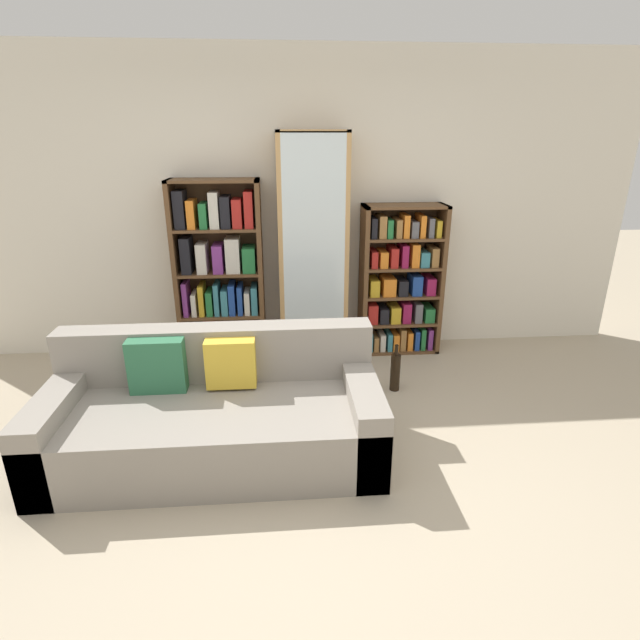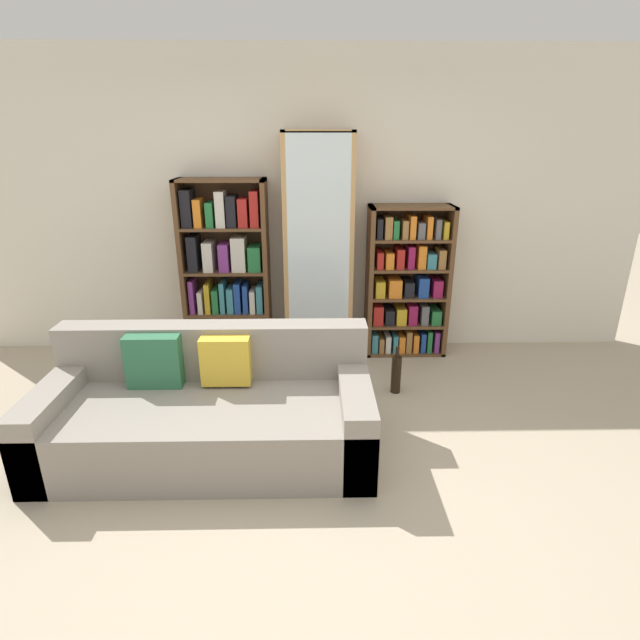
# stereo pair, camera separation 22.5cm
# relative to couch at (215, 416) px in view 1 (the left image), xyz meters

# --- Properties ---
(ground_plane) EXTENTS (16.00, 16.00, 0.00)m
(ground_plane) POSITION_rel_couch_xyz_m (0.56, -0.49, -0.27)
(ground_plane) COLOR tan
(wall_back) EXTENTS (6.41, 0.06, 2.70)m
(wall_back) POSITION_rel_couch_xyz_m (0.56, 1.78, 1.08)
(wall_back) COLOR silver
(wall_back) RESTS_ON ground
(couch) EXTENTS (2.10, 0.91, 0.78)m
(couch) POSITION_rel_couch_xyz_m (0.00, 0.00, 0.00)
(couch) COLOR gray
(couch) RESTS_ON ground
(bookshelf_left) EXTENTS (0.78, 0.32, 1.63)m
(bookshelf_left) POSITION_rel_couch_xyz_m (-0.10, 1.58, 0.52)
(bookshelf_left) COLOR brown
(bookshelf_left) RESTS_ON ground
(display_cabinet) EXTENTS (0.61, 0.36, 2.02)m
(display_cabinet) POSITION_rel_couch_xyz_m (0.74, 1.56, 0.73)
(display_cabinet) COLOR tan
(display_cabinet) RESTS_ON ground
(bookshelf_right) EXTENTS (0.75, 0.32, 1.39)m
(bookshelf_right) POSITION_rel_couch_xyz_m (1.57, 1.58, 0.40)
(bookshelf_right) COLOR brown
(bookshelf_right) RESTS_ON ground
(wine_bottle) EXTENTS (0.08, 0.08, 0.40)m
(wine_bottle) POSITION_rel_couch_xyz_m (1.36, 0.75, -0.11)
(wine_bottle) COLOR black
(wine_bottle) RESTS_ON ground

